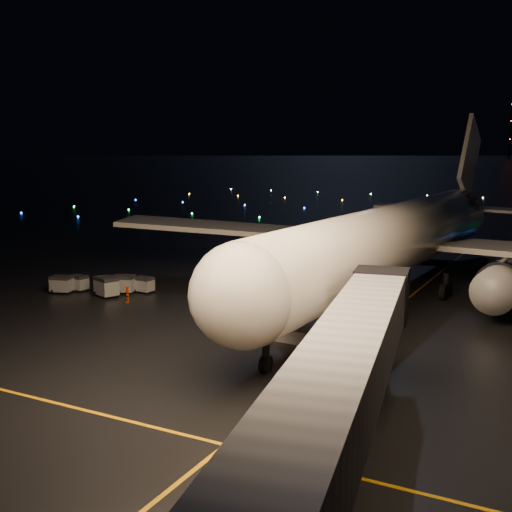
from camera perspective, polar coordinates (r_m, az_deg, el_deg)
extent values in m
cube|color=orange|center=(53.46, 11.01, -5.63)|extent=(0.25, 80.00, 0.02)
cube|color=silver|center=(32.18, 3.51, -14.26)|extent=(4.12, 2.52, 1.85)
imported|color=#FF5506|center=(59.29, -11.37, -3.36)|extent=(0.94, 0.89, 1.57)
cone|color=#FC4202|center=(60.58, -0.11, -3.38)|extent=(0.60, 0.60, 0.54)
cone|color=#FC4202|center=(64.20, 1.74, -2.66)|extent=(0.52, 0.52, 0.49)
cone|color=#FC4202|center=(61.59, -4.05, -3.18)|extent=(0.63, 0.63, 0.56)
cone|color=#FC4202|center=(79.05, -1.75, -0.33)|extent=(0.46, 0.46, 0.44)
cylinder|color=black|center=(779.54, 21.69, 10.36)|extent=(1.80, 1.80, 64.00)
cube|color=gray|center=(63.20, -9.93, -2.53)|extent=(1.87, 1.39, 1.51)
cube|color=gray|center=(62.06, -13.15, -2.68)|extent=(2.64, 2.27, 1.89)
cube|color=gray|center=(63.23, -11.69, -2.47)|extent=(2.38, 1.97, 1.74)
cube|color=gray|center=(65.38, -15.50, -2.33)|extent=(1.92, 1.45, 1.51)
cube|color=gray|center=(64.80, -16.89, -2.44)|extent=(2.24, 1.84, 1.65)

